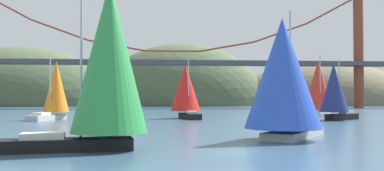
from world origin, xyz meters
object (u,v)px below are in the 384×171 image
sailboat_scarlet_sail (318,86)px  sailboat_blue_spinnaker (283,76)px  sailboat_green_sail (107,61)px  sailboat_red_spinnaker (186,89)px  sailboat_orange_sail (55,90)px  sailboat_navy_sail (334,90)px

sailboat_scarlet_sail → sailboat_blue_spinnaker: 45.48m
sailboat_green_sail → sailboat_blue_spinnaker: bearing=20.0°
sailboat_scarlet_sail → sailboat_red_spinnaker: sailboat_scarlet_sail is taller
sailboat_orange_sail → sailboat_scarlet_sail: size_ratio=0.90×
sailboat_orange_sail → sailboat_navy_sail: bearing=-7.3°
sailboat_green_sail → sailboat_orange_sail: bearing=107.9°
sailboat_green_sail → sailboat_scarlet_sail: bearing=55.8°
sailboat_blue_spinnaker → sailboat_green_sail: bearing=-160.0°
sailboat_orange_sail → sailboat_blue_spinnaker: (23.30, -30.04, 0.51)m
sailboat_scarlet_sail → sailboat_red_spinnaker: 25.54m
sailboat_blue_spinnaker → sailboat_navy_sail: bearing=59.6°
sailboat_red_spinnaker → sailboat_blue_spinnaker: size_ratio=0.85×
sailboat_green_sail → sailboat_blue_spinnaker: 12.98m
sailboat_orange_sail → sailboat_blue_spinnaker: sailboat_blue_spinnaker is taller
sailboat_orange_sail → sailboat_navy_sail: sailboat_orange_sail is taller
sailboat_orange_sail → sailboat_navy_sail: (38.07, -4.85, -0.07)m
sailboat_scarlet_sail → sailboat_red_spinnaker: bearing=-158.8°
sailboat_orange_sail → sailboat_red_spinnaker: sailboat_orange_sail is taller
sailboat_orange_sail → sailboat_blue_spinnaker: size_ratio=0.93×
sailboat_scarlet_sail → sailboat_green_sail: (-31.08, -45.80, 0.31)m
sailboat_scarlet_sail → sailboat_navy_sail: size_ratio=1.25×
sailboat_scarlet_sail → sailboat_navy_sail: 16.72m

